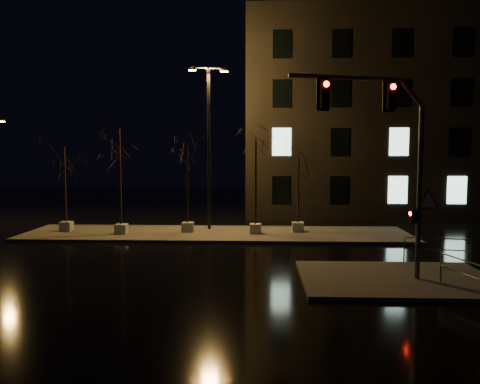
{
  "coord_description": "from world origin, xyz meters",
  "views": [
    {
      "loc": [
        2.44,
        -20.51,
        4.62
      ],
      "look_at": [
        1.51,
        2.24,
        2.8
      ],
      "focal_mm": 35.0,
      "sensor_mm": 36.0,
      "label": 1
    }
  ],
  "objects": [
    {
      "name": "ground",
      "position": [
        0.0,
        0.0,
        0.0
      ],
      "size": [
        90.0,
        90.0,
        0.0
      ],
      "primitive_type": "plane",
      "color": "black",
      "rests_on": "ground"
    },
    {
      "name": "tree_4",
      "position": [
        4.71,
        6.55,
        3.54
      ],
      "size": [
        1.8,
        1.8,
        4.47
      ],
      "color": "#ADABA2",
      "rests_on": "median"
    },
    {
      "name": "tree_2",
      "position": [
        -1.68,
        6.23,
        4.15
      ],
      "size": [
        1.8,
        1.8,
        5.27
      ],
      "color": "#ADABA2",
      "rests_on": "median"
    },
    {
      "name": "traffic_signal_mast",
      "position": [
        7.07,
        -3.95,
        4.83
      ],
      "size": [
        5.64,
        1.67,
        7.12
      ],
      "rotation": [
        0.0,
        0.0,
        0.28
      ],
      "color": "#56585E",
      "rests_on": "sidewalk_corner"
    },
    {
      "name": "streetlight_main",
      "position": [
        -0.55,
        7.29,
        5.69
      ],
      "size": [
        2.37,
        0.91,
        9.6
      ],
      "rotation": [
        0.0,
        0.0,
        0.28
      ],
      "color": "black",
      "rests_on": "median"
    },
    {
      "name": "tree_3",
      "position": [
        2.25,
        5.83,
        4.29
      ],
      "size": [
        1.8,
        1.8,
        5.45
      ],
      "color": "#ADABA2",
      "rests_on": "median"
    },
    {
      "name": "guard_rail_b",
      "position": [
        9.11,
        -5.19,
        0.83
      ],
      "size": [
        0.62,
        2.16,
        1.06
      ],
      "rotation": [
        0.0,
        0.0,
        1.83
      ],
      "color": "#56585E",
      "rests_on": "sidewalk_corner"
    },
    {
      "name": "guard_rail_a",
      "position": [
        9.67,
        -1.5,
        0.88
      ],
      "size": [
        2.54,
        0.52,
        1.11
      ],
      "rotation": [
        0.0,
        0.0,
        -0.18
      ],
      "color": "#56585E",
      "rests_on": "sidewalk_corner"
    },
    {
      "name": "median",
      "position": [
        0.0,
        6.0,
        0.07
      ],
      "size": [
        22.0,
        5.0,
        0.15
      ],
      "primitive_type": "cube",
      "color": "#4F4B46",
      "rests_on": "ground"
    },
    {
      "name": "tree_1",
      "position": [
        -5.36,
        5.42,
        4.76
      ],
      "size": [
        1.8,
        1.8,
        6.08
      ],
      "color": "#ADABA2",
      "rests_on": "median"
    },
    {
      "name": "tree_0",
      "position": [
        -8.85,
        6.22,
        3.99
      ],
      "size": [
        1.8,
        1.8,
        5.06
      ],
      "color": "#ADABA2",
      "rests_on": "median"
    },
    {
      "name": "building",
      "position": [
        14.0,
        18.0,
        7.5
      ],
      "size": [
        25.0,
        12.0,
        15.0
      ],
      "primitive_type": "cube",
      "color": "black",
      "rests_on": "ground"
    },
    {
      "name": "sidewalk_corner",
      "position": [
        7.5,
        -3.5,
        0.07
      ],
      "size": [
        7.0,
        5.0,
        0.15
      ],
      "primitive_type": "cube",
      "color": "#4F4B46",
      "rests_on": "ground"
    }
  ]
}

